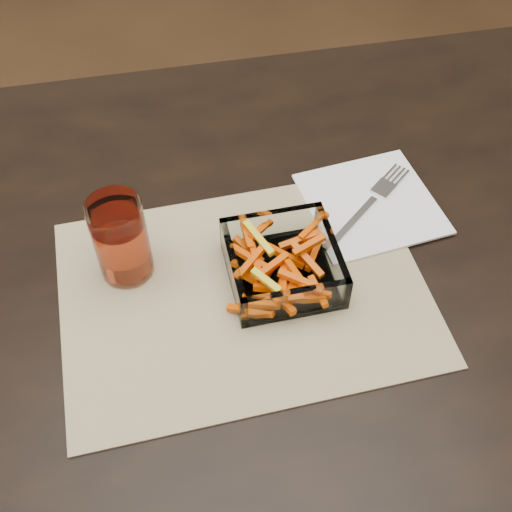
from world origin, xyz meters
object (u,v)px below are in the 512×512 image
object	(u,v)px
fork	(370,203)
tumbler	(121,241)
dining_table	(301,297)
glass_bowl	(283,265)

from	to	relation	value
fork	tumbler	bearing A→B (deg)	-123.10
dining_table	tumbler	xyz separation A→B (m)	(-0.23, 0.03, 0.14)
glass_bowl	fork	bearing A→B (deg)	32.74
tumbler	fork	size ratio (longest dim) A/B	0.75
glass_bowl	tumbler	xyz separation A→B (m)	(-0.19, 0.05, 0.03)
tumbler	fork	world-z (taller)	tumbler
dining_table	glass_bowl	world-z (taller)	glass_bowl
glass_bowl	tumbler	world-z (taller)	tumbler
dining_table	fork	distance (m)	0.16
glass_bowl	dining_table	bearing A→B (deg)	33.62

